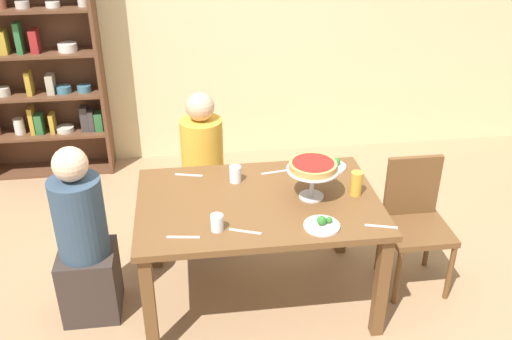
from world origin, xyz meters
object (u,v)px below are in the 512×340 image
diner_head_west (85,247)px  beer_glass_amber_tall (356,183)px  salad_plate_far_diner (330,165)px  cutlery_fork_near (245,231)px  chair_head_east (415,217)px  diner_far_left (204,178)px  water_glass_clear_far (217,223)px  bookshelf (31,50)px  deep_dish_pizza_stand (313,169)px  cutlery_knife_far (183,237)px  dining_table (258,213)px  salad_plate_near_diner (322,224)px  cutlery_fork_far (381,226)px  water_glass_clear_near (235,174)px  cutlery_knife_near (275,172)px  cutlery_spare_fork (189,175)px

diner_head_west → beer_glass_amber_tall: (1.65, -0.02, 0.32)m
salad_plate_far_diner → cutlery_fork_near: salad_plate_far_diner is taller
chair_head_east → diner_far_left: bearing=-27.4°
chair_head_east → water_glass_clear_far: (-1.31, -0.35, 0.30)m
bookshelf → chair_head_east: (2.70, -1.94, -0.65)m
beer_glass_amber_tall → water_glass_clear_far: beer_glass_amber_tall is taller
deep_dish_pizza_stand → cutlery_knife_far: size_ratio=1.74×
dining_table → salad_plate_near_diner: size_ratio=7.15×
salad_plate_near_diner → salad_plate_far_diner: salad_plate_near_diner is taller
chair_head_east → beer_glass_amber_tall: 0.56m
diner_head_west → chair_head_east: diner_head_west is taller
bookshelf → chair_head_east: bookshelf is taller
cutlery_fork_near → cutlery_fork_far: bearing=17.2°
bookshelf → beer_glass_amber_tall: (2.25, -2.02, -0.32)m
diner_head_west → cutlery_knife_far: 0.73m
dining_table → salad_plate_near_diner: salad_plate_near_diner is taller
water_glass_clear_near → salad_plate_near_diner: bearing=-53.3°
diner_head_west → salad_plate_far_diner: diner_head_west is taller
diner_far_left → salad_plate_far_diner: 0.96m
salad_plate_far_diner → diner_far_left: bearing=153.6°
diner_head_west → cutlery_knife_far: (0.60, -0.34, 0.25)m
deep_dish_pizza_stand → cutlery_fork_near: deep_dish_pizza_stand is taller
chair_head_east → cutlery_knife_near: bearing=-16.4°
cutlery_fork_far → cutlery_knife_far: 1.09m
chair_head_east → deep_dish_pizza_stand: bearing=6.0°
cutlery_fork_far → diner_far_left: bearing=146.0°
deep_dish_pizza_stand → salad_plate_far_diner: (0.21, 0.36, -0.18)m
water_glass_clear_far → cutlery_fork_far: size_ratio=0.52×
water_glass_clear_near → cutlery_fork_far: (0.75, -0.62, -0.05)m
deep_dish_pizza_stand → chair_head_east: bearing=6.0°
cutlery_knife_far → cutlery_spare_fork: 0.69m
salad_plate_far_diner → chair_head_east: bearing=-29.0°
cutlery_knife_near → beer_glass_amber_tall: bearing=133.2°
diner_far_left → water_glass_clear_far: size_ratio=12.21×
cutlery_fork_far → cutlery_knife_far: bearing=-165.6°
salad_plate_near_diner → bookshelf: bearing=130.1°
bookshelf → water_glass_clear_far: (1.39, -2.30, -0.35)m
bookshelf → salad_plate_near_diner: 3.08m
dining_table → cutlery_fork_far: 0.74m
salad_plate_far_diner → cutlery_knife_far: (-0.98, -0.68, -0.01)m
cutlery_spare_fork → beer_glass_amber_tall: bearing=173.9°
chair_head_east → cutlery_fork_far: size_ratio=4.83×
water_glass_clear_near → cutlery_fork_near: 0.57m
beer_glass_amber_tall → water_glass_clear_near: bearing=160.2°
beer_glass_amber_tall → cutlery_fork_near: bearing=-156.3°
beer_glass_amber_tall → salad_plate_near_diner: bearing=-131.7°
bookshelf → beer_glass_amber_tall: 3.04m
cutlery_spare_fork → cutlery_fork_near: bearing=127.1°
cutlery_fork_far → cutlery_spare_fork: (-1.04, 0.73, 0.00)m
water_glass_clear_near → diner_head_west: bearing=-165.9°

